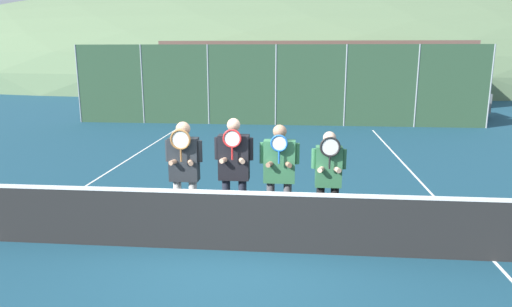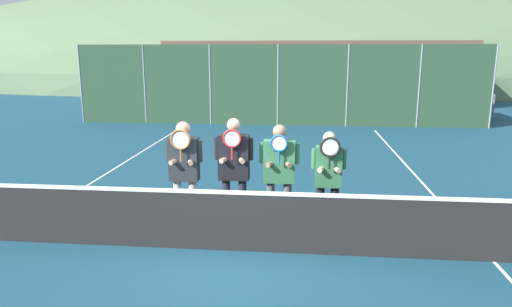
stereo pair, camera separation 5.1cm
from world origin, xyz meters
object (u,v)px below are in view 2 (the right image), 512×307
(player_leftmost, at_px, (184,167))
(car_far_left, at_px, (201,94))
(car_left_of_center, at_px, (315,95))
(player_center_right, at_px, (279,169))
(car_center, at_px, (435,97))
(player_center_left, at_px, (234,166))
(player_rightmost, at_px, (328,175))

(player_leftmost, bearing_deg, car_far_left, 101.48)
(player_leftmost, xyz_separation_m, car_left_of_center, (2.42, 14.49, -0.16))
(player_center_right, relative_size, car_center, 0.40)
(player_center_left, bearing_deg, car_left_of_center, 83.57)
(player_center_right, bearing_deg, player_leftmost, -175.02)
(player_leftmost, xyz_separation_m, player_rightmost, (2.27, 0.12, -0.10))
(player_center_left, relative_size, car_center, 0.42)
(player_rightmost, relative_size, car_left_of_center, 0.35)
(player_center_right, bearing_deg, player_rightmost, -1.05)
(player_leftmost, xyz_separation_m, car_far_left, (-2.93, 14.43, -0.17))
(player_center_left, height_order, car_far_left, player_center_left)
(player_leftmost, bearing_deg, player_center_left, 3.11)
(player_center_left, distance_m, player_rightmost, 1.49)
(player_center_right, bearing_deg, car_far_left, 107.22)
(player_center_left, xyz_separation_m, player_rightmost, (1.48, 0.07, -0.12))
(car_center, bearing_deg, car_left_of_center, 177.62)
(player_center_right, height_order, car_far_left, car_far_left)
(car_left_of_center, height_order, car_center, car_left_of_center)
(player_leftmost, xyz_separation_m, player_center_right, (1.50, 0.13, -0.03))
(car_far_left, bearing_deg, player_center_right, -72.78)
(player_center_left, relative_size, player_center_right, 1.06)
(player_center_right, xyz_separation_m, car_far_left, (-4.43, 14.30, -0.14))
(player_center_right, bearing_deg, player_center_left, -172.96)
(player_center_left, distance_m, player_center_right, 0.72)
(car_far_left, bearing_deg, player_rightmost, -70.02)
(player_center_left, bearing_deg, player_center_right, 7.04)
(player_center_left, height_order, car_center, player_center_left)
(player_center_right, xyz_separation_m, car_left_of_center, (0.92, 14.36, -0.13))
(car_far_left, bearing_deg, player_center_left, -75.50)
(player_rightmost, relative_size, car_far_left, 0.37)
(car_left_of_center, xyz_separation_m, car_center, (5.30, -0.22, -0.01))
(player_leftmost, height_order, car_center, player_leftmost)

